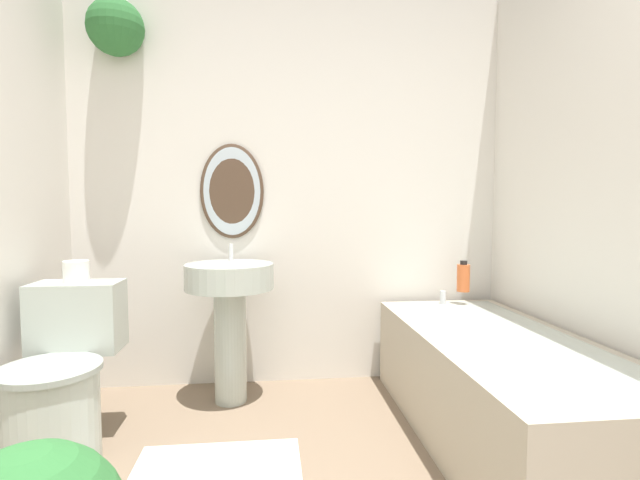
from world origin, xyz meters
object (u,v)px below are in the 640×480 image
Objects in this scene: pedestal_sink at (230,302)px; shampoo_bottle at (463,277)px; toilet at (60,383)px; bathtub at (501,386)px; toilet_paper_roll at (76,271)px.

shampoo_bottle is at bearing 4.29° from pedestal_sink.
bathtub is (1.94, -0.07, -0.07)m from toilet.
pedestal_sink is 4.66× the size of shampoo_bottle.
shampoo_bottle is (1.38, 0.10, 0.10)m from pedestal_sink.
toilet_paper_roll reaches higher than shampoo_bottle.
toilet is 2.17m from shampoo_bottle.
bathtub is at bearing -7.98° from toilet_paper_roll.
pedestal_sink is at bearing 25.50° from toilet_paper_roll.
toilet_paper_roll is at bearing 172.02° from bathtub.
toilet is at bearing 177.92° from bathtub.
toilet is at bearing -142.14° from pedestal_sink.
pedestal_sink reaches higher than toilet.
toilet_paper_roll is (-2.05, -0.42, 0.12)m from shampoo_bottle.
toilet_paper_roll is (-1.94, 0.27, 0.52)m from bathtub.
toilet is 0.84× the size of pedestal_sink.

